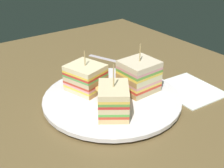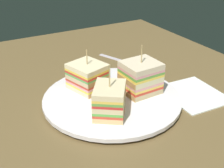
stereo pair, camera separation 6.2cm
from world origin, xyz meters
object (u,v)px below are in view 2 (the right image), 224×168
(sandwich_wedge_2, at_px, (88,77))
(spoon, at_px, (131,63))
(plate, at_px, (112,99))
(sandwich_wedge_0, at_px, (110,100))
(sandwich_wedge_1, at_px, (140,77))
(chip_pile, at_px, (108,93))
(napkin, at_px, (193,94))

(sandwich_wedge_2, height_order, spoon, sandwich_wedge_2)
(plate, xyz_separation_m, sandwich_wedge_0, (0.05, -0.04, 0.03))
(sandwich_wedge_0, xyz_separation_m, spoon, (-0.21, 0.18, -0.04))
(sandwich_wedge_0, distance_m, sandwich_wedge_1, 0.11)
(sandwich_wedge_2, bearing_deg, plate, 8.38)
(chip_pile, relative_size, spoon, 0.49)
(sandwich_wedge_0, xyz_separation_m, sandwich_wedge_2, (-0.11, 0.01, 0.00))
(chip_pile, bearing_deg, sandwich_wedge_1, 81.95)
(sandwich_wedge_1, relative_size, sandwich_wedge_2, 1.17)
(spoon, bearing_deg, plate, -66.54)
(sandwich_wedge_0, bearing_deg, sandwich_wedge_2, 31.16)
(spoon, bearing_deg, chip_pile, -68.51)
(sandwich_wedge_0, bearing_deg, spoon, -6.23)
(plate, distance_m, sandwich_wedge_1, 0.08)
(sandwich_wedge_2, distance_m, spoon, 0.20)
(napkin, bearing_deg, sandwich_wedge_0, -91.34)
(sandwich_wedge_1, distance_m, napkin, 0.13)
(plate, xyz_separation_m, sandwich_wedge_2, (-0.06, -0.03, 0.03))
(chip_pile, xyz_separation_m, spoon, (-0.15, 0.16, -0.02))
(sandwich_wedge_2, relative_size, spoon, 0.63)
(chip_pile, height_order, napkin, chip_pile)
(napkin, bearing_deg, sandwich_wedge_2, -119.91)
(sandwich_wedge_2, xyz_separation_m, napkin, (0.12, 0.20, -0.04))
(sandwich_wedge_0, height_order, sandwich_wedge_2, sandwich_wedge_0)
(plate, xyz_separation_m, chip_pile, (-0.00, -0.01, 0.02))
(spoon, bearing_deg, napkin, -14.79)
(sandwich_wedge_2, xyz_separation_m, spoon, (-0.09, 0.17, -0.04))
(plate, distance_m, sandwich_wedge_2, 0.07)
(sandwich_wedge_0, distance_m, napkin, 0.22)
(sandwich_wedge_1, bearing_deg, spoon, -119.36)
(plate, bearing_deg, sandwich_wedge_0, -33.31)
(sandwich_wedge_1, distance_m, spoon, 0.19)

